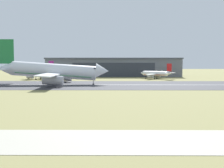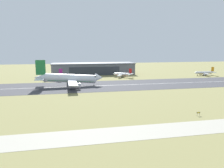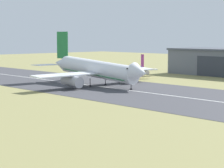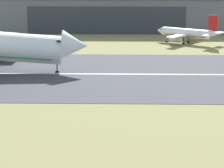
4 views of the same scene
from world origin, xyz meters
name	(u,v)px [view 3 (image 3 of 4)]	position (x,y,z in m)	size (l,w,h in m)	color
runway_strip	(178,97)	(0.00, 128.51, 0.03)	(378.98, 47.92, 0.06)	#3D3D42
runway_centreline	(178,96)	(0.00, 128.51, 0.07)	(341.08, 0.70, 0.01)	silver
airplane_landing	(97,70)	(-38.55, 129.97, 5.82)	(49.91, 54.63, 19.73)	silver
airplane_parked_centre	(136,69)	(-54.15, 166.85, 3.32)	(23.83, 20.65, 10.29)	white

